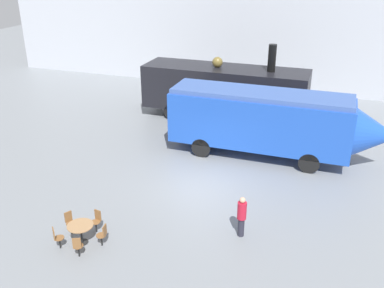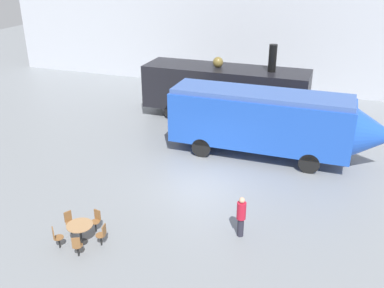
{
  "view_description": "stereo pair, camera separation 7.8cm",
  "coord_description": "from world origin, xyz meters",
  "px_view_note": "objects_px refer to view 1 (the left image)",
  "views": [
    {
      "loc": [
        5.17,
        -15.97,
        9.63
      ],
      "look_at": [
        -0.74,
        1.0,
        1.6
      ],
      "focal_mm": 40.0,
      "sensor_mm": 36.0,
      "label": 1
    },
    {
      "loc": [
        5.25,
        -15.94,
        9.63
      ],
      "look_at": [
        -0.74,
        1.0,
        1.6
      ],
      "focal_mm": 40.0,
      "sensor_mm": 36.0,
      "label": 2
    }
  ],
  "objects_px": {
    "cafe_table_near": "(81,228)",
    "visitor_person": "(242,215)",
    "streamlined_locomotive": "(276,121)",
    "cafe_chair_0": "(97,219)",
    "steam_locomotive": "(225,88)"
  },
  "relations": [
    {
      "from": "cafe_chair_0",
      "to": "cafe_table_near",
      "type": "bearing_deg",
      "value": 0.0
    },
    {
      "from": "streamlined_locomotive",
      "to": "cafe_chair_0",
      "type": "distance_m",
      "value": 10.15
    },
    {
      "from": "cafe_table_near",
      "to": "visitor_person",
      "type": "height_order",
      "value": "visitor_person"
    },
    {
      "from": "steam_locomotive",
      "to": "cafe_table_near",
      "type": "height_order",
      "value": "steam_locomotive"
    },
    {
      "from": "streamlined_locomotive",
      "to": "visitor_person",
      "type": "xyz_separation_m",
      "value": [
        -0.01,
        -7.09,
        -1.12
      ]
    },
    {
      "from": "streamlined_locomotive",
      "to": "cafe_chair_0",
      "type": "relative_size",
      "value": 12.64
    },
    {
      "from": "steam_locomotive",
      "to": "cafe_table_near",
      "type": "distance_m",
      "value": 14.28
    },
    {
      "from": "steam_locomotive",
      "to": "cafe_chair_0",
      "type": "xyz_separation_m",
      "value": [
        -1.3,
        -13.31,
        -1.46
      ]
    },
    {
      "from": "cafe_table_near",
      "to": "streamlined_locomotive",
      "type": "bearing_deg",
      "value": 60.35
    },
    {
      "from": "streamlined_locomotive",
      "to": "cafe_table_near",
      "type": "bearing_deg",
      "value": -119.65
    },
    {
      "from": "cafe_table_near",
      "to": "cafe_chair_0",
      "type": "xyz_separation_m",
      "value": [
        0.16,
        0.83,
        -0.11
      ]
    },
    {
      "from": "streamlined_locomotive",
      "to": "steam_locomotive",
      "type": "bearing_deg",
      "value": 129.51
    },
    {
      "from": "cafe_table_near",
      "to": "visitor_person",
      "type": "xyz_separation_m",
      "value": [
        5.35,
        2.33,
        0.28
      ]
    },
    {
      "from": "cafe_chair_0",
      "to": "visitor_person",
      "type": "xyz_separation_m",
      "value": [
        5.19,
        1.5,
        0.38
      ]
    },
    {
      "from": "steam_locomotive",
      "to": "cafe_chair_0",
      "type": "relative_size",
      "value": 11.62
    }
  ]
}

